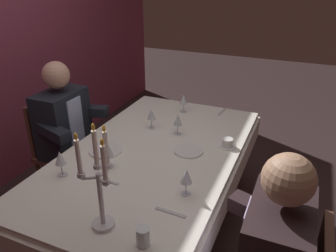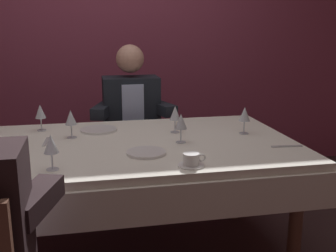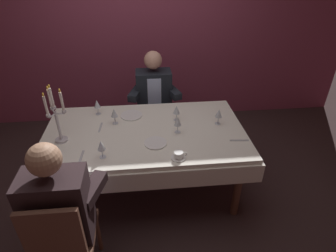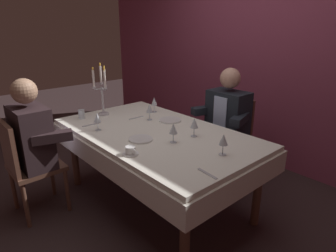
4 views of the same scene
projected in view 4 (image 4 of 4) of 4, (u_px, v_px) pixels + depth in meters
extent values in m
plane|color=#372728|center=(156.00, 201.00, 2.88)|extent=(12.00, 12.00, 0.00)
cube|color=#903B55|center=(262.00, 51.00, 3.48)|extent=(6.00, 0.12, 2.70)
cube|color=white|center=(155.00, 133.00, 2.65)|extent=(1.90, 1.10, 0.04)
cube|color=white|center=(155.00, 144.00, 2.68)|extent=(1.94, 1.14, 0.18)
cylinder|color=brown|center=(75.00, 155.00, 3.09)|extent=(0.07, 0.07, 0.70)
cylinder|color=brown|center=(185.00, 235.00, 1.91)|extent=(0.07, 0.07, 0.70)
cylinder|color=brown|center=(140.00, 135.00, 3.62)|extent=(0.07, 0.07, 0.70)
cylinder|color=brown|center=(258.00, 188.00, 2.45)|extent=(0.07, 0.07, 0.70)
cylinder|color=silver|center=(104.00, 114.00, 3.11)|extent=(0.11, 0.11, 0.02)
cylinder|color=silver|center=(103.00, 100.00, 3.06)|extent=(0.02, 0.02, 0.28)
cylinder|color=silver|center=(101.00, 83.00, 3.00)|extent=(0.04, 0.04, 0.02)
cylinder|color=white|center=(101.00, 74.00, 2.97)|extent=(0.02, 0.02, 0.16)
ellipsoid|color=yellow|center=(100.00, 64.00, 2.94)|extent=(0.02, 0.02, 0.03)
cylinder|color=silver|center=(104.00, 90.00, 2.99)|extent=(0.07, 0.01, 0.01)
cylinder|color=silver|center=(105.00, 88.00, 2.96)|extent=(0.04, 0.04, 0.02)
cylinder|color=white|center=(105.00, 79.00, 2.93)|extent=(0.02, 0.02, 0.16)
ellipsoid|color=yellow|center=(104.00, 69.00, 2.90)|extent=(0.02, 0.02, 0.03)
cylinder|color=silver|center=(104.00, 88.00, 3.05)|extent=(0.05, 0.07, 0.01)
cylinder|color=silver|center=(105.00, 86.00, 3.08)|extent=(0.04, 0.04, 0.02)
cylinder|color=white|center=(105.00, 77.00, 3.05)|extent=(0.02, 0.02, 0.16)
ellipsoid|color=yellow|center=(104.00, 67.00, 3.02)|extent=(0.02, 0.02, 0.03)
cylinder|color=silver|center=(98.00, 89.00, 3.01)|extent=(0.05, 0.07, 0.01)
cylinder|color=silver|center=(94.00, 87.00, 3.00)|extent=(0.04, 0.04, 0.02)
cylinder|color=white|center=(93.00, 78.00, 2.97)|extent=(0.02, 0.02, 0.16)
ellipsoid|color=yellow|center=(93.00, 69.00, 2.93)|extent=(0.02, 0.02, 0.03)
cylinder|color=white|center=(170.00, 120.00, 2.92)|extent=(0.22, 0.22, 0.01)
cylinder|color=white|center=(141.00, 139.00, 2.43)|extent=(0.20, 0.20, 0.01)
cylinder|color=silver|center=(154.00, 112.00, 3.21)|extent=(0.06, 0.06, 0.00)
cylinder|color=silver|center=(154.00, 108.00, 3.20)|extent=(0.01, 0.01, 0.07)
cone|color=silver|center=(154.00, 101.00, 3.17)|extent=(0.07, 0.07, 0.08)
cylinder|color=maroon|center=(154.00, 103.00, 3.18)|extent=(0.04, 0.04, 0.03)
cylinder|color=silver|center=(98.00, 130.00, 2.66)|extent=(0.06, 0.06, 0.00)
cylinder|color=silver|center=(98.00, 126.00, 2.65)|extent=(0.01, 0.01, 0.07)
cone|color=silver|center=(97.00, 117.00, 2.62)|extent=(0.07, 0.07, 0.08)
cylinder|color=#E0D172|center=(97.00, 120.00, 2.63)|extent=(0.04, 0.04, 0.03)
cylinder|color=silver|center=(150.00, 120.00, 2.95)|extent=(0.06, 0.06, 0.00)
cylinder|color=silver|center=(150.00, 116.00, 2.93)|extent=(0.01, 0.01, 0.07)
cone|color=silver|center=(149.00, 108.00, 2.91)|extent=(0.07, 0.07, 0.08)
cylinder|color=#E0D172|center=(149.00, 111.00, 2.91)|extent=(0.04, 0.04, 0.03)
cylinder|color=silver|center=(173.00, 142.00, 2.38)|extent=(0.06, 0.06, 0.00)
cylinder|color=silver|center=(173.00, 138.00, 2.37)|extent=(0.01, 0.01, 0.07)
cone|color=silver|center=(173.00, 128.00, 2.35)|extent=(0.07, 0.07, 0.08)
cylinder|color=maroon|center=(173.00, 131.00, 2.35)|extent=(0.04, 0.04, 0.03)
cylinder|color=silver|center=(194.00, 136.00, 2.51)|extent=(0.06, 0.06, 0.00)
cylinder|color=silver|center=(194.00, 132.00, 2.50)|extent=(0.01, 0.01, 0.07)
cone|color=silver|center=(194.00, 123.00, 2.47)|extent=(0.07, 0.07, 0.08)
cylinder|color=silver|center=(222.00, 154.00, 2.16)|extent=(0.06, 0.06, 0.00)
cylinder|color=silver|center=(223.00, 149.00, 2.15)|extent=(0.01, 0.01, 0.07)
cone|color=silver|center=(223.00, 139.00, 2.12)|extent=(0.07, 0.07, 0.08)
cylinder|color=#E0D172|center=(223.00, 143.00, 2.13)|extent=(0.04, 0.04, 0.03)
cylinder|color=silver|center=(82.00, 114.00, 2.97)|extent=(0.06, 0.06, 0.09)
cylinder|color=white|center=(131.00, 154.00, 2.17)|extent=(0.12, 0.12, 0.01)
cylinder|color=white|center=(130.00, 150.00, 2.16)|extent=(0.08, 0.08, 0.05)
torus|color=white|center=(134.00, 152.00, 2.12)|extent=(0.04, 0.01, 0.04)
cube|color=#B7B7BC|center=(136.00, 118.00, 3.00)|extent=(0.03, 0.17, 0.01)
cube|color=#B7B7BC|center=(91.00, 125.00, 2.80)|extent=(0.03, 0.17, 0.01)
cube|color=#B7B7BC|center=(207.00, 174.00, 1.88)|extent=(0.17, 0.03, 0.01)
cylinder|color=brown|center=(67.00, 190.00, 2.68)|extent=(0.04, 0.04, 0.42)
cylinder|color=brown|center=(52.00, 176.00, 2.93)|extent=(0.04, 0.04, 0.42)
cylinder|color=brown|center=(26.00, 206.00, 2.46)|extent=(0.04, 0.04, 0.42)
cylinder|color=brown|center=(14.00, 189.00, 2.71)|extent=(0.04, 0.04, 0.42)
cube|color=brown|center=(37.00, 167.00, 2.62)|extent=(0.42, 0.42, 0.04)
cube|color=brown|center=(9.00, 148.00, 2.42)|extent=(0.38, 0.04, 0.44)
cube|color=#2D1F22|center=(32.00, 137.00, 2.52)|extent=(0.42, 0.26, 0.54)
cube|color=#BCAAD5|center=(47.00, 130.00, 2.60)|extent=(0.16, 0.01, 0.40)
sphere|color=tan|center=(24.00, 91.00, 2.39)|extent=(0.21, 0.21, 0.21)
cube|color=#2D1F22|center=(52.00, 137.00, 2.42)|extent=(0.19, 0.34, 0.08)
cube|color=#2D1F22|center=(34.00, 124.00, 2.73)|extent=(0.19, 0.34, 0.08)
cylinder|color=brown|center=(202.00, 160.00, 3.28)|extent=(0.04, 0.04, 0.42)
cylinder|color=brown|center=(227.00, 171.00, 3.03)|extent=(0.04, 0.04, 0.42)
cylinder|color=brown|center=(222.00, 151.00, 3.51)|extent=(0.04, 0.04, 0.42)
cylinder|color=brown|center=(248.00, 161.00, 3.25)|extent=(0.04, 0.04, 0.42)
cube|color=brown|center=(226.00, 142.00, 3.19)|extent=(0.42, 0.42, 0.04)
cube|color=brown|center=(238.00, 117.00, 3.23)|extent=(0.38, 0.04, 0.44)
cube|color=black|center=(228.00, 116.00, 3.10)|extent=(0.42, 0.26, 0.54)
cube|color=#B3C7F1|center=(220.00, 116.00, 3.00)|extent=(0.16, 0.01, 0.40)
sphere|color=#D9A087|center=(230.00, 78.00, 2.96)|extent=(0.21, 0.21, 0.21)
cube|color=black|center=(206.00, 110.00, 3.18)|extent=(0.19, 0.34, 0.08)
cube|color=black|center=(240.00, 119.00, 2.87)|extent=(0.19, 0.34, 0.08)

